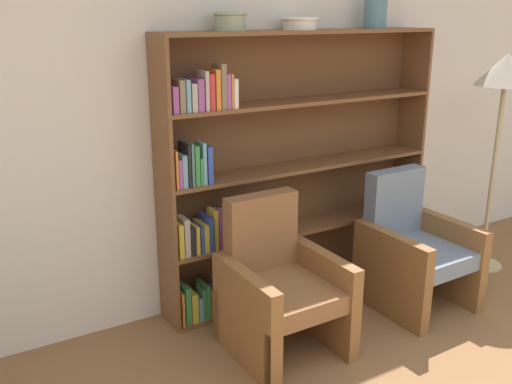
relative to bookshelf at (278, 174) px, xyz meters
The scene contains 8 objects.
wall_back 0.49m from the bookshelf, 57.89° to the left, with size 12.00×0.06×2.75m.
bookshelf is the anchor object (origin of this frame).
bowl_terracotta 1.11m from the bookshelf, behind, with size 0.22×0.22×0.11m.
bowl_stoneware 1.04m from the bookshelf, ahead, with size 0.25×0.25×0.08m.
vase_tall 1.37m from the bookshelf, ahead, with size 0.17×0.17×0.28m.
armchair_leather 0.90m from the bookshelf, 121.80° to the right, with size 0.64×0.68×0.95m.
armchair_cushioned 1.11m from the bookshelf, 38.95° to the right, with size 0.65×0.69×0.95m.
floor_lamp 1.89m from the bookshelf, 15.78° to the right, with size 0.45×0.45×1.73m.
Camera 1 is at (-2.24, -0.55, 2.02)m, focal length 40.00 mm.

